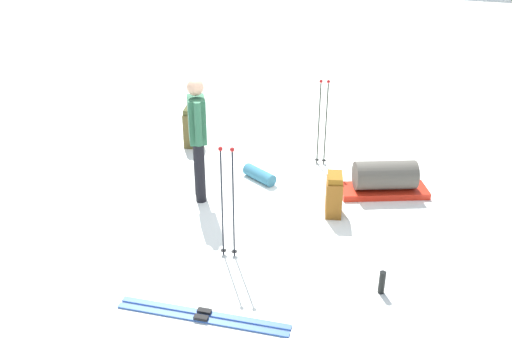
% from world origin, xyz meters
% --- Properties ---
extents(ground_plane, '(80.00, 80.00, 0.00)m').
position_xyz_m(ground_plane, '(0.00, 0.00, 0.00)').
color(ground_plane, white).
extents(skier_standing, '(0.38, 0.48, 1.70)m').
position_xyz_m(skier_standing, '(-0.93, 0.14, 0.95)').
color(skier_standing, black).
rests_on(skier_standing, ground_plane).
extents(ski_pair_near, '(1.76, 0.54, 0.05)m').
position_xyz_m(ski_pair_near, '(0.37, -1.95, 0.01)').
color(ski_pair_near, '#2F55A2').
rests_on(ski_pair_near, ground_plane).
extents(backpack_large_dark, '(0.34, 0.41, 0.66)m').
position_xyz_m(backpack_large_dark, '(-1.99, 1.64, 0.32)').
color(backpack_large_dark, brown).
rests_on(backpack_large_dark, ground_plane).
extents(backpack_bright, '(0.31, 0.39, 0.57)m').
position_xyz_m(backpack_bright, '(0.86, 0.53, 0.28)').
color(backpack_bright, brown).
rests_on(backpack_bright, ground_plane).
extents(ski_poles_planted_near, '(0.17, 0.10, 1.36)m').
position_xyz_m(ski_poles_planted_near, '(0.18, 1.91, 0.75)').
color(ski_poles_planted_near, black).
rests_on(ski_poles_planted_near, ground_plane).
extents(ski_poles_planted_far, '(0.19, 0.11, 1.38)m').
position_xyz_m(ski_poles_planted_far, '(0.10, -0.90, 0.76)').
color(ski_poles_planted_far, black).
rests_on(ski_poles_planted_far, ground_plane).
extents(gear_sled, '(1.28, 0.98, 0.49)m').
position_xyz_m(gear_sled, '(1.32, 1.37, 0.22)').
color(gear_sled, red).
rests_on(gear_sled, ground_plane).
extents(sleeping_mat_rolled, '(0.58, 0.38, 0.18)m').
position_xyz_m(sleeping_mat_rolled, '(-0.42, 0.97, 0.09)').
color(sleeping_mat_rolled, teal).
rests_on(sleeping_mat_rolled, ground_plane).
extents(thermos_bottle, '(0.07, 0.07, 0.26)m').
position_xyz_m(thermos_bottle, '(1.85, -0.79, 0.13)').
color(thermos_bottle, black).
rests_on(thermos_bottle, ground_plane).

